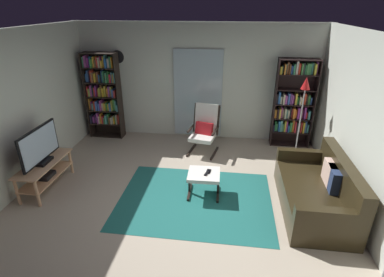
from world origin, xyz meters
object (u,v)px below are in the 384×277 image
Objects in this scene: ottoman at (204,177)px; cell_phone at (209,171)px; wall_clock at (118,57)px; tv_remote at (207,173)px; tv_stand at (45,171)px; bookshelf_near_sofa at (293,103)px; floor_lamp_by_shelf at (304,97)px; bookshelf_near_tv at (103,93)px; television at (40,147)px; lounge_armchair at (204,128)px; leather_sofa at (318,192)px.

ottoman is 3.81× the size of cell_phone.
wall_clock is at bearing 141.28° from cell_phone.
tv_remote is at bearing -46.83° from wall_clock.
tv_stand is 7.98× the size of tv_remote.
floor_lamp_by_shelf is (0.03, -0.70, 0.34)m from bookshelf_near_sofa.
bookshelf_near_tv is 4.35m from floor_lamp_by_shelf.
bookshelf_near_tv is 13.71× the size of tv_remote.
bookshelf_near_tv reaches higher than television.
ottoman is 2.53m from floor_lamp_by_shelf.
tv_stand is 2.76m from tv_remote.
wall_clock is at bearing 177.92° from bookshelf_near_sofa.
wall_clock reaches higher than tv_stand.
bookshelf_near_tv reaches higher than floor_lamp_by_shelf.
lounge_armchair is 0.60× the size of floor_lamp_by_shelf.
television is at bearing -159.35° from floor_lamp_by_shelf.
leather_sofa is at bearing 0.09° from cell_phone.
lounge_armchair is at bearing -19.65° from wall_clock.
tv_remote is 1.03× the size of cell_phone.
ottoman is (0.15, -1.64, -0.20)m from lounge_armchair.
ottoman is at bearing 3.20° from television.
leather_sofa is 1.74m from tv_remote.
bookshelf_near_tv is 1.03× the size of bookshelf_near_sofa.
cell_phone is at bearing 173.18° from leather_sofa.
television is at bearing -101.59° from wall_clock.
leather_sofa is 1.07× the size of floor_lamp_by_shelf.
ottoman is (2.71, 0.16, 0.02)m from tv_stand.
floor_lamp_by_shelf reaches higher than leather_sofa.
bookshelf_near_sofa is 6.63× the size of wall_clock.
floor_lamp_by_shelf is at bearing 48.25° from cell_phone.
bookshelf_near_sofa is at bearing 59.78° from cell_phone.
floor_lamp_by_shelf reaches higher than tv_remote.
cell_phone is 3.54m from wall_clock.
wall_clock is (-2.05, 0.73, 1.32)m from lounge_armchair.
leather_sofa is 1.97m from floor_lamp_by_shelf.
lounge_armchair is 1.67m from tv_remote.
lounge_armchair is (-1.86, -0.59, -0.45)m from bookshelf_near_sofa.
floor_lamp_by_shelf is at bearing -87.14° from bookshelf_near_sofa.
tv_stand is 1.12× the size of lounge_armchair.
leather_sofa reaches higher than tv_remote.
television reaches higher than lounge_armchair.
television is 2.32m from bookshelf_near_tv.
leather_sofa is at bearing -0.00° from television.
lounge_armchair is at bearing 104.76° from cell_phone.
cell_phone is at bearing -127.13° from bookshelf_near_sofa.
wall_clock is (0.52, 2.53, 1.53)m from tv_stand.
tv_remote is 0.08m from cell_phone.
bookshelf_near_sofa is at bearing 28.23° from television.
bookshelf_near_tv reaches higher than cell_phone.
television is 5.03m from bookshelf_near_sofa.
tv_stand is 4.49m from leather_sofa.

